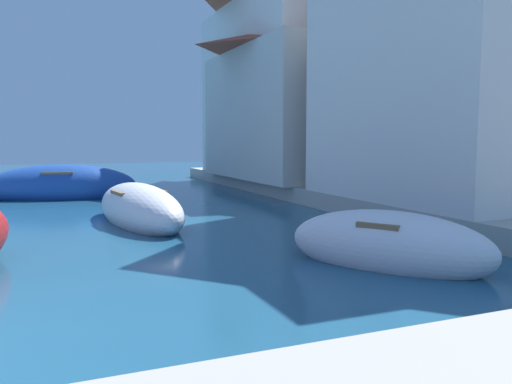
{
  "coord_description": "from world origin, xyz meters",
  "views": [
    {
      "loc": [
        2.46,
        -5.43,
        2.07
      ],
      "look_at": [
        8.6,
        9.34,
        0.43
      ],
      "focal_mm": 36.71,
      "sensor_mm": 36.0,
      "label": 1
    }
  ],
  "objects_px": {
    "waterfront_building_annex": "(313,99)",
    "waterfront_building_far": "(296,78)",
    "moored_boat_3": "(139,209)",
    "waterfront_building_main": "(469,35)",
    "quayside_tree": "(496,81)",
    "moored_boat_8": "(388,246)",
    "moored_boat_2": "(61,186)"
  },
  "relations": [
    {
      "from": "waterfront_building_main",
      "to": "quayside_tree",
      "type": "bearing_deg",
      "value": 14.58
    },
    {
      "from": "waterfront_building_far",
      "to": "moored_boat_2",
      "type": "bearing_deg",
      "value": -171.22
    },
    {
      "from": "waterfront_building_main",
      "to": "moored_boat_8",
      "type": "bearing_deg",
      "value": -144.0
    },
    {
      "from": "moored_boat_2",
      "to": "quayside_tree",
      "type": "distance_m",
      "value": 14.25
    },
    {
      "from": "waterfront_building_main",
      "to": "waterfront_building_far",
      "type": "relative_size",
      "value": 0.86
    },
    {
      "from": "waterfront_building_annex",
      "to": "quayside_tree",
      "type": "relative_size",
      "value": 1.93
    },
    {
      "from": "moored_boat_8",
      "to": "waterfront_building_far",
      "type": "bearing_deg",
      "value": -54.24
    },
    {
      "from": "moored_boat_2",
      "to": "waterfront_building_far",
      "type": "xyz_separation_m",
      "value": [
        9.86,
        1.52,
        4.29
      ]
    },
    {
      "from": "waterfront_building_main",
      "to": "quayside_tree",
      "type": "relative_size",
      "value": 1.84
    },
    {
      "from": "moored_boat_8",
      "to": "quayside_tree",
      "type": "xyz_separation_m",
      "value": [
        6.73,
        4.24,
        3.34
      ]
    },
    {
      "from": "waterfront_building_far",
      "to": "moored_boat_8",
      "type": "bearing_deg",
      "value": -111.03
    },
    {
      "from": "moored_boat_3",
      "to": "waterfront_building_annex",
      "type": "distance_m",
      "value": 11.05
    },
    {
      "from": "moored_boat_3",
      "to": "waterfront_building_main",
      "type": "height_order",
      "value": "waterfront_building_main"
    },
    {
      "from": "moored_boat_3",
      "to": "moored_boat_8",
      "type": "relative_size",
      "value": 1.34
    },
    {
      "from": "waterfront_building_annex",
      "to": "waterfront_building_far",
      "type": "distance_m",
      "value": 1.89
    },
    {
      "from": "moored_boat_8",
      "to": "waterfront_building_annex",
      "type": "height_order",
      "value": "waterfront_building_annex"
    },
    {
      "from": "waterfront_building_main",
      "to": "waterfront_building_annex",
      "type": "bearing_deg",
      "value": 90.0
    },
    {
      "from": "waterfront_building_far",
      "to": "quayside_tree",
      "type": "height_order",
      "value": "waterfront_building_far"
    },
    {
      "from": "moored_boat_2",
      "to": "quayside_tree",
      "type": "xyz_separation_m",
      "value": [
        11.26,
        -8.1,
        3.24
      ]
    },
    {
      "from": "quayside_tree",
      "to": "waterfront_building_annex",
      "type": "bearing_deg",
      "value": 99.93
    },
    {
      "from": "moored_boat_3",
      "to": "quayside_tree",
      "type": "distance_m",
      "value": 10.4
    },
    {
      "from": "waterfront_building_main",
      "to": "waterfront_building_annex",
      "type": "height_order",
      "value": "waterfront_building_main"
    },
    {
      "from": "moored_boat_3",
      "to": "moored_boat_8",
      "type": "bearing_deg",
      "value": 19.91
    },
    {
      "from": "moored_boat_3",
      "to": "waterfront_building_main",
      "type": "distance_m",
      "value": 9.62
    },
    {
      "from": "moored_boat_8",
      "to": "waterfront_building_far",
      "type": "relative_size",
      "value": 0.37
    },
    {
      "from": "moored_boat_8",
      "to": "waterfront_building_annex",
      "type": "xyz_separation_m",
      "value": [
        5.33,
        12.26,
        3.37
      ]
    },
    {
      "from": "moored_boat_2",
      "to": "moored_boat_8",
      "type": "distance_m",
      "value": 13.14
    },
    {
      "from": "waterfront_building_far",
      "to": "quayside_tree",
      "type": "relative_size",
      "value": 2.15
    },
    {
      "from": "moored_boat_3",
      "to": "moored_boat_8",
      "type": "height_order",
      "value": "moored_boat_3"
    },
    {
      "from": "waterfront_building_main",
      "to": "waterfront_building_far",
      "type": "height_order",
      "value": "waterfront_building_main"
    },
    {
      "from": "waterfront_building_annex",
      "to": "waterfront_building_far",
      "type": "height_order",
      "value": "waterfront_building_far"
    },
    {
      "from": "moored_boat_8",
      "to": "waterfront_building_far",
      "type": "distance_m",
      "value": 15.48
    }
  ]
}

